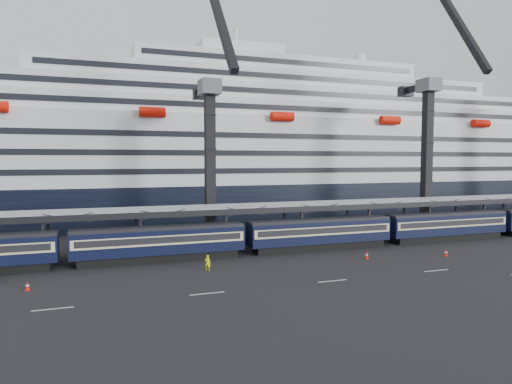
{
  "coord_description": "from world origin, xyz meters",
  "views": [
    {
      "loc": [
        -34.82,
        -41.11,
        11.29
      ],
      "look_at": [
        -16.62,
        10.0,
        7.5
      ],
      "focal_mm": 32.0,
      "sensor_mm": 36.0,
      "label": 1
    }
  ],
  "objects": [
    {
      "name": "ground",
      "position": [
        0.0,
        0.0,
        0.0
      ],
      "size": [
        260.0,
        260.0,
        0.0
      ],
      "primitive_type": "plane",
      "color": "black",
      "rests_on": "ground"
    },
    {
      "name": "train",
      "position": [
        -4.65,
        10.0,
        2.2
      ],
      "size": [
        133.05,
        3.0,
        4.05
      ],
      "color": "black",
      "rests_on": "ground"
    },
    {
      "name": "canopy",
      "position": [
        0.0,
        14.0,
        5.25
      ],
      "size": [
        130.0,
        6.25,
        5.53
      ],
      "color": "gray",
      "rests_on": "ground"
    },
    {
      "name": "cruise_ship",
      "position": [
        -1.08,
        45.99,
        12.34
      ],
      "size": [
        214.09,
        28.84,
        34.0
      ],
      "color": "black",
      "rests_on": "ground"
    },
    {
      "name": "crane_dark_near",
      "position": [
        -20.0,
        18.59,
        11.93
      ],
      "size": [
        4.5,
        17.75,
        35.08
      ],
      "color": "#4B4E53",
      "rests_on": "ground"
    },
    {
      "name": "crane_dark_mid",
      "position": [
        15.0,
        17.59,
        13.36
      ],
      "size": [
        4.5,
        18.24,
        39.64
      ],
      "color": "#4B4E53",
      "rests_on": "ground"
    },
    {
      "name": "worker",
      "position": [
        -24.08,
        3.79,
        0.82
      ],
      "size": [
        0.71,
        0.6,
        1.64
      ],
      "primitive_type": "imported",
      "rotation": [
        0.0,
        0.0,
        2.72
      ],
      "color": "#E8FE0D",
      "rests_on": "ground"
    },
    {
      "name": "traffic_cone_b",
      "position": [
        -40.49,
        2.17,
        0.4
      ],
      "size": [
        0.41,
        0.41,
        0.81
      ],
      "color": "red",
      "rests_on": "ground"
    },
    {
      "name": "traffic_cone_c",
      "position": [
        -5.5,
        3.28,
        0.42
      ],
      "size": [
        0.43,
        0.43,
        0.86
      ],
      "color": "red",
      "rests_on": "ground"
    },
    {
      "name": "traffic_cone_d",
      "position": [
        4.14,
        1.4,
        0.42
      ],
      "size": [
        0.42,
        0.42,
        0.84
      ],
      "color": "red",
      "rests_on": "ground"
    }
  ]
}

